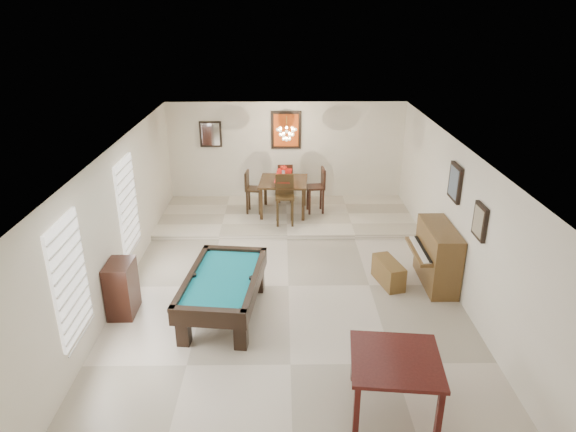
{
  "coord_description": "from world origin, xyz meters",
  "views": [
    {
      "loc": [
        -0.11,
        -8.28,
        4.8
      ],
      "look_at": [
        0.0,
        0.6,
        1.15
      ],
      "focal_mm": 32.0,
      "sensor_mm": 36.0,
      "label": 1
    }
  ],
  "objects_px": {
    "piano_bench": "(388,272)",
    "flower_vase": "(283,170)",
    "dining_chair_south": "(285,200)",
    "dining_chair_east": "(315,190)",
    "pool_table": "(224,296)",
    "dining_chair_west": "(254,192)",
    "dining_table": "(284,194)",
    "dining_chair_north": "(285,182)",
    "square_table": "(394,383)",
    "upright_piano": "(430,256)",
    "apothecary_chest": "(122,288)",
    "chandelier": "(287,130)"
  },
  "relations": [
    {
      "from": "piano_bench",
      "to": "flower_vase",
      "type": "distance_m",
      "value": 3.93
    },
    {
      "from": "dining_chair_south",
      "to": "dining_chair_east",
      "type": "relative_size",
      "value": 1.04
    },
    {
      "from": "pool_table",
      "to": "dining_chair_west",
      "type": "relative_size",
      "value": 2.07
    },
    {
      "from": "dining_table",
      "to": "dining_chair_north",
      "type": "distance_m",
      "value": 0.8
    },
    {
      "from": "square_table",
      "to": "dining_chair_west",
      "type": "relative_size",
      "value": 1.08
    },
    {
      "from": "upright_piano",
      "to": "dining_chair_east",
      "type": "xyz_separation_m",
      "value": [
        -1.9,
        3.3,
        0.1
      ]
    },
    {
      "from": "apothecary_chest",
      "to": "flower_vase",
      "type": "bearing_deg",
      "value": 57.36
    },
    {
      "from": "pool_table",
      "to": "dining_chair_north",
      "type": "relative_size",
      "value": 2.1
    },
    {
      "from": "piano_bench",
      "to": "square_table",
      "type": "bearing_deg",
      "value": -100.04
    },
    {
      "from": "square_table",
      "to": "dining_chair_south",
      "type": "relative_size",
      "value": 0.97
    },
    {
      "from": "apothecary_chest",
      "to": "chandelier",
      "type": "distance_m",
      "value": 5.21
    },
    {
      "from": "upright_piano",
      "to": "dining_chair_south",
      "type": "distance_m",
      "value": 3.69
    },
    {
      "from": "chandelier",
      "to": "dining_chair_north",
      "type": "bearing_deg",
      "value": 92.33
    },
    {
      "from": "square_table",
      "to": "dining_chair_west",
      "type": "distance_m",
      "value": 6.81
    },
    {
      "from": "square_table",
      "to": "chandelier",
      "type": "xyz_separation_m",
      "value": [
        -1.29,
        6.31,
        1.82
      ]
    },
    {
      "from": "square_table",
      "to": "dining_chair_east",
      "type": "height_order",
      "value": "dining_chair_east"
    },
    {
      "from": "square_table",
      "to": "upright_piano",
      "type": "relative_size",
      "value": 0.82
    },
    {
      "from": "dining_table",
      "to": "dining_chair_west",
      "type": "relative_size",
      "value": 1.1
    },
    {
      "from": "piano_bench",
      "to": "dining_chair_west",
      "type": "relative_size",
      "value": 0.8
    },
    {
      "from": "dining_chair_west",
      "to": "piano_bench",
      "type": "bearing_deg",
      "value": -134.81
    },
    {
      "from": "piano_bench",
      "to": "dining_chair_west",
      "type": "xyz_separation_m",
      "value": [
        -2.63,
        3.3,
        0.41
      ]
    },
    {
      "from": "pool_table",
      "to": "dining_chair_east",
      "type": "distance_m",
      "value": 4.69
    },
    {
      "from": "upright_piano",
      "to": "flower_vase",
      "type": "distance_m",
      "value": 4.28
    },
    {
      "from": "dining_chair_east",
      "to": "flower_vase",
      "type": "bearing_deg",
      "value": -93.88
    },
    {
      "from": "dining_table",
      "to": "dining_chair_west",
      "type": "distance_m",
      "value": 0.71
    },
    {
      "from": "apothecary_chest",
      "to": "dining_chair_east",
      "type": "bearing_deg",
      "value": 50.67
    },
    {
      "from": "piano_bench",
      "to": "chandelier",
      "type": "bearing_deg",
      "value": 120.65
    },
    {
      "from": "upright_piano",
      "to": "flower_vase",
      "type": "bearing_deg",
      "value": 129.16
    },
    {
      "from": "square_table",
      "to": "dining_chair_north",
      "type": "relative_size",
      "value": 1.09
    },
    {
      "from": "pool_table",
      "to": "chandelier",
      "type": "height_order",
      "value": "chandelier"
    },
    {
      "from": "dining_chair_north",
      "to": "chandelier",
      "type": "relative_size",
      "value": 1.69
    },
    {
      "from": "upright_piano",
      "to": "apothecary_chest",
      "type": "xyz_separation_m",
      "value": [
        -5.37,
        -0.93,
        -0.1
      ]
    },
    {
      "from": "dining_table",
      "to": "dining_chair_east",
      "type": "xyz_separation_m",
      "value": [
        0.77,
        0.02,
        0.08
      ]
    },
    {
      "from": "dining_chair_south",
      "to": "dining_chair_west",
      "type": "distance_m",
      "value": 1.03
    },
    {
      "from": "upright_piano",
      "to": "flower_vase",
      "type": "xyz_separation_m",
      "value": [
        -2.67,
        3.28,
        0.62
      ]
    },
    {
      "from": "pool_table",
      "to": "piano_bench",
      "type": "xyz_separation_m",
      "value": [
        2.94,
        1.02,
        -0.13
      ]
    },
    {
      "from": "flower_vase",
      "to": "chandelier",
      "type": "distance_m",
      "value": 1.03
    },
    {
      "from": "flower_vase",
      "to": "upright_piano",
      "type": "bearing_deg",
      "value": -50.84
    },
    {
      "from": "upright_piano",
      "to": "dining_chair_east",
      "type": "bearing_deg",
      "value": 119.92
    },
    {
      "from": "piano_bench",
      "to": "dining_chair_east",
      "type": "distance_m",
      "value": 3.54
    },
    {
      "from": "upright_piano",
      "to": "flower_vase",
      "type": "height_order",
      "value": "flower_vase"
    },
    {
      "from": "dining_table",
      "to": "dining_chair_north",
      "type": "height_order",
      "value": "dining_chair_north"
    },
    {
      "from": "upright_piano",
      "to": "dining_chair_west",
      "type": "bearing_deg",
      "value": 135.73
    },
    {
      "from": "upright_piano",
      "to": "chandelier",
      "type": "relative_size",
      "value": 2.26
    },
    {
      "from": "pool_table",
      "to": "chandelier",
      "type": "distance_m",
      "value": 4.66
    },
    {
      "from": "dining_chair_north",
      "to": "dining_chair_east",
      "type": "xyz_separation_m",
      "value": [
        0.74,
        -0.78,
        0.04
      ]
    },
    {
      "from": "dining_chair_north",
      "to": "dining_chair_west",
      "type": "distance_m",
      "value": 1.08
    },
    {
      "from": "dining_chair_west",
      "to": "chandelier",
      "type": "height_order",
      "value": "chandelier"
    },
    {
      "from": "pool_table",
      "to": "square_table",
      "type": "xyz_separation_m",
      "value": [
        2.37,
        -2.17,
        0.03
      ]
    },
    {
      "from": "apothecary_chest",
      "to": "flower_vase",
      "type": "xyz_separation_m",
      "value": [
        2.7,
        4.21,
        0.72
      ]
    }
  ]
}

